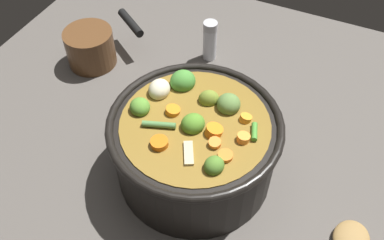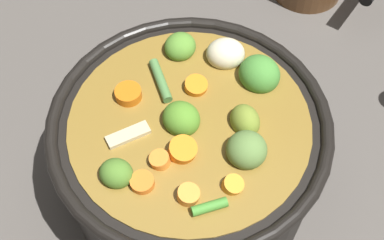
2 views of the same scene
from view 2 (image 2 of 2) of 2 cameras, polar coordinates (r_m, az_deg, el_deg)
The scene contains 2 objects.
ground_plane at distance 0.63m, azimuth -0.23°, elevation -6.69°, with size 1.10×1.10×0.00m, color #514C47.
cooking_pot at distance 0.56m, azimuth -0.21°, elevation -3.44°, with size 0.28×0.28×0.15m.
Camera 2 is at (0.28, 0.01, 0.56)m, focal length 50.07 mm.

